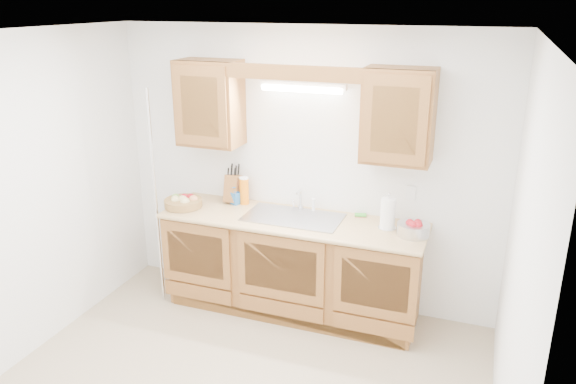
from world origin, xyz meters
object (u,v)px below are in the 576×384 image
at_px(knife_block, 233,188).
at_px(paper_towel, 388,214).
at_px(apple_bowl, 413,229).
at_px(fruit_basket, 183,202).

height_order(knife_block, paper_towel, knife_block).
bearing_deg(knife_block, apple_bowl, -9.88).
bearing_deg(apple_bowl, knife_block, 172.51).
relative_size(knife_block, apple_bowl, 1.40).
distance_m(fruit_basket, knife_block, 0.47).
bearing_deg(knife_block, paper_towel, -8.45).
distance_m(knife_block, paper_towel, 1.48).
bearing_deg(paper_towel, fruit_basket, -175.97).
distance_m(fruit_basket, paper_towel, 1.85).
xyz_separation_m(fruit_basket, apple_bowl, (2.06, 0.06, 0.01)).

